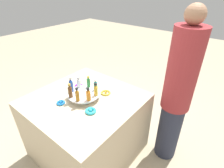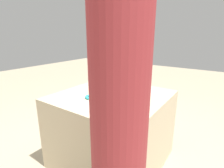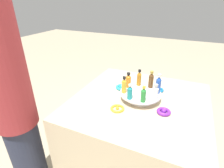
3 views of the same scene
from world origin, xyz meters
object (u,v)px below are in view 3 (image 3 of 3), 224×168
object	(u,v)px
bottle_brown	(151,80)
bottle_orange	(128,81)
bottle_gold	(124,85)
person_figure	(13,106)
display_stand	(140,95)
ribbon_bow_teal	(121,87)
ribbon_bow_purple	(164,112)
bottle_teal	(130,92)
ribbon_bow_gold	(117,108)
bottle_clear	(155,92)
ribbon_bow_blue	(159,90)
bottle_amber	(139,78)
bottle_green	(143,95)
bottle_blue	(158,84)

from	to	relation	value
bottle_brown	bottle_orange	bearing A→B (deg)	-157.12
bottle_gold	bottle_brown	bearing A→B (deg)	45.38
bottle_gold	person_figure	world-z (taller)	person_figure
display_stand	bottle_brown	xyz separation A→B (m)	(0.05, 0.12, 0.09)
bottle_gold	ribbon_bow_teal	xyz separation A→B (m)	(-0.08, 0.16, -0.11)
ribbon_bow_purple	bottle_brown	bearing A→B (deg)	123.52
bottle_teal	ribbon_bow_gold	xyz separation A→B (m)	(-0.06, -0.08, -0.10)
bottle_clear	ribbon_bow_gold	bearing A→B (deg)	-146.48
display_stand	bottle_teal	world-z (taller)	bottle_teal
ribbon_bow_blue	bottle_amber	bearing A→B (deg)	-152.96
display_stand	bottle_teal	size ratio (longest dim) A/B	2.74
ribbon_bow_purple	ribbon_bow_teal	xyz separation A→B (m)	(-0.39, 0.22, 0.00)
bottle_orange	ribbon_bow_blue	size ratio (longest dim) A/B	1.56
bottle_gold	bottle_green	world-z (taller)	bottle_gold
display_stand	bottle_brown	bearing A→B (deg)	67.88
bottle_brown	bottle_clear	size ratio (longest dim) A/B	1.21
bottle_brown	bottle_gold	bearing A→B (deg)	-134.62
bottle_brown	ribbon_bow_gold	size ratio (longest dim) A/B	1.44
display_stand	bottle_green	bearing A→B (deg)	-67.12
bottle_blue	bottle_amber	distance (m)	0.18
bottle_clear	person_figure	bearing A→B (deg)	-149.54
bottle_green	ribbon_bow_gold	bearing A→B (deg)	-152.96
bottle_brown	ribbon_bow_teal	xyz separation A→B (m)	(-0.24, -0.01, -0.11)
bottle_blue	bottle_orange	bearing A→B (deg)	-179.62
bottle_amber	bottle_clear	distance (m)	0.23
bottle_amber	bottle_green	size ratio (longest dim) A/B	1.14
display_stand	bottle_gold	distance (m)	0.15
bottle_orange	bottle_clear	size ratio (longest dim) A/B	1.07
ribbon_bow_blue	ribbon_bow_teal	distance (m)	0.32
bottle_teal	ribbon_bow_gold	bearing A→B (deg)	-127.11
bottle_blue	ribbon_bow_gold	size ratio (longest dim) A/B	1.56
bottle_orange	ribbon_bow_blue	bearing A→B (deg)	33.52
display_stand	bottle_brown	distance (m)	0.15
bottle_orange	bottle_green	world-z (taller)	bottle_orange
bottle_blue	ribbon_bow_blue	size ratio (longest dim) A/B	1.91
ribbon_bow_blue	person_figure	distance (m)	1.10
display_stand	ribbon_bow_blue	world-z (taller)	display_stand
display_stand	ribbon_bow_purple	distance (m)	0.23
bottle_blue	bottle_orange	xyz separation A→B (m)	(-0.23, -0.00, -0.01)
ribbon_bow_teal	ribbon_bow_gold	xyz separation A→B (m)	(0.09, -0.30, -0.00)
ribbon_bow_teal	bottle_teal	bearing A→B (deg)	-56.48
bottle_brown	bottle_blue	bearing A→B (deg)	-44.62
display_stand	ribbon_bow_purple	bearing A→B (deg)	-28.72
bottle_amber	bottle_green	world-z (taller)	bottle_amber
ribbon_bow_purple	bottle_orange	bearing A→B (deg)	153.65
display_stand	bottle_blue	xyz separation A→B (m)	(0.12, 0.05, 0.09)
bottle_gold	bottle_clear	size ratio (longest dim) A/B	1.13
display_stand	ribbon_bow_gold	world-z (taller)	display_stand
bottle_blue	ribbon_bow_teal	world-z (taller)	bottle_blue
bottle_teal	ribbon_bow_blue	bearing A→B (deg)	63.65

